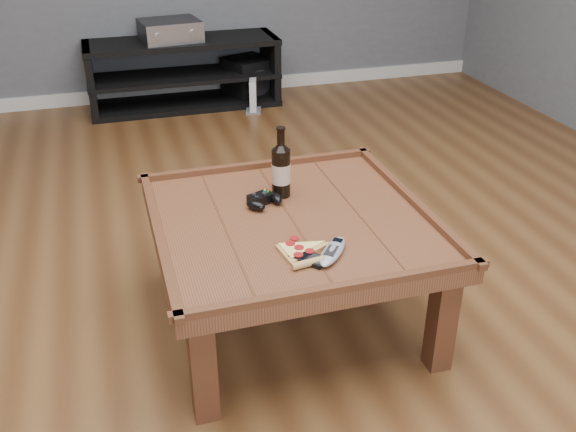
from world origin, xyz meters
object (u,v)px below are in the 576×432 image
object	(u,v)px
beer_bottle	(281,169)
subwoofer	(248,78)
remote_control	(333,251)
smartphone	(309,258)
coffee_table	(292,233)
pizza_slice	(301,252)
game_console	(253,97)
game_controller	(264,200)
av_receiver	(170,30)
media_console	(184,74)

from	to	relation	value
beer_bottle	subwoofer	world-z (taller)	beer_bottle
remote_control	smartphone	bearing A→B (deg)	-136.58
coffee_table	pizza_slice	world-z (taller)	same
coffee_table	game_console	size ratio (longest dim) A/B	4.25
coffee_table	pizza_slice	distance (m)	0.26
game_controller	subwoofer	bearing A→B (deg)	55.57
coffee_table	av_receiver	xyz separation A→B (m)	(-0.07, 2.74, 0.18)
remote_control	game_console	world-z (taller)	remote_control
pizza_slice	av_receiver	size ratio (longest dim) A/B	0.59
av_receiver	media_console	bearing A→B (deg)	-3.23
game_controller	coffee_table	bearing A→B (deg)	-85.13
coffee_table	pizza_slice	bearing A→B (deg)	-99.91
beer_bottle	pizza_slice	bearing A→B (deg)	-97.74
pizza_slice	remote_control	world-z (taller)	remote_control
beer_bottle	coffee_table	bearing A→B (deg)	-95.00
media_console	subwoofer	distance (m)	0.51
smartphone	pizza_slice	bearing A→B (deg)	64.22
game_controller	subwoofer	distance (m)	2.74
beer_bottle	pizza_slice	size ratio (longest dim) A/B	1.06
coffee_table	media_console	size ratio (longest dim) A/B	0.74
beer_bottle	game_controller	xyz separation A→B (m)	(-0.09, -0.06, -0.09)
subwoofer	game_console	xyz separation A→B (m)	(-0.04, -0.31, -0.05)
game_controller	av_receiver	distance (m)	2.61
beer_bottle	game_controller	bearing A→B (deg)	-144.44
game_console	media_console	bearing A→B (deg)	165.67
smartphone	av_receiver	xyz separation A→B (m)	(-0.04, 3.04, 0.11)
av_receiver	subwoofer	xyz separation A→B (m)	(0.58, 0.05, -0.41)
media_console	subwoofer	size ratio (longest dim) A/B	3.41
coffee_table	beer_bottle	bearing A→B (deg)	85.00
subwoofer	media_console	bearing A→B (deg)	163.81
beer_bottle	game_controller	size ratio (longest dim) A/B	1.82
game_controller	smartphone	xyz separation A→B (m)	(0.04, -0.43, -0.01)
media_console	beer_bottle	size ratio (longest dim) A/B	4.94
coffee_table	game_controller	world-z (taller)	game_controller
pizza_slice	remote_control	bearing A→B (deg)	-28.40
beer_bottle	game_console	distance (m)	2.37
game_controller	remote_control	xyz separation A→B (m)	(0.13, -0.42, -0.01)
coffee_table	smartphone	world-z (taller)	coffee_table
pizza_slice	subwoofer	size ratio (longest dim) A/B	0.65
game_controller	av_receiver	xyz separation A→B (m)	(-0.00, 2.61, 0.10)
coffee_table	subwoofer	bearing A→B (deg)	79.79
coffee_table	game_console	world-z (taller)	coffee_table
game_console	remote_control	bearing A→B (deg)	-82.81
media_console	pizza_slice	world-z (taller)	media_console
media_console	pizza_slice	distance (m)	3.00
media_console	beer_bottle	bearing A→B (deg)	-89.61
pizza_slice	smartphone	world-z (taller)	pizza_slice
subwoofer	av_receiver	bearing A→B (deg)	163.63
game_controller	game_console	bearing A→B (deg)	54.94
media_console	smartphone	world-z (taller)	media_console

